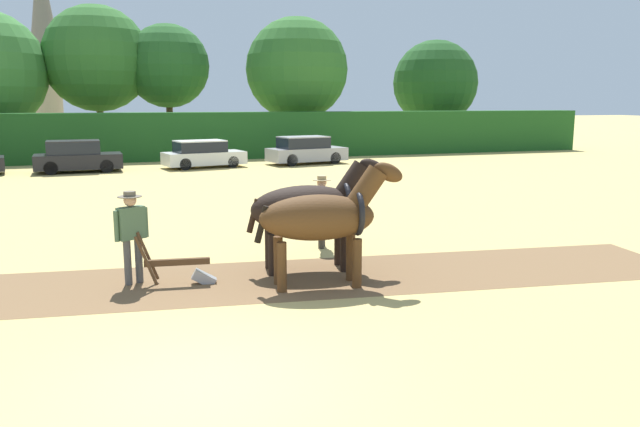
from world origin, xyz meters
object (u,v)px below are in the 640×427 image
object	(u,v)px
tree_center_left	(97,59)
parked_car_center	(203,154)
tree_center_right	(297,69)
draft_horse_lead_right	(312,208)
farmer_at_plow	(132,229)
tree_right	(435,83)
tree_center	(168,66)
farmer_beside_team	(322,205)
parked_car_center_right	(306,151)
draft_horse_lead_left	(324,217)
plow	(184,269)
church_spire	(44,39)
parked_car_center_left	(77,157)

from	to	relation	value
tree_center_left	parked_car_center	world-z (taller)	tree_center_left
tree_center_right	draft_horse_lead_right	world-z (taller)	tree_center_right
farmer_at_plow	parked_car_center	xyz separation A→B (m)	(4.14, 21.12, -0.38)
parked_car_center	tree_right	bearing A→B (deg)	17.43
tree_center	draft_horse_lead_right	distance (m)	31.94
tree_center_left	farmer_beside_team	world-z (taller)	tree_center_left
tree_center_right	tree_right	world-z (taller)	tree_center_right
parked_car_center	parked_car_center_right	distance (m)	5.75
draft_horse_lead_left	plow	distance (m)	2.87
church_spire	parked_car_center_left	bearing A→B (deg)	-82.92
plow	farmer_beside_team	bearing A→B (deg)	38.11
draft_horse_lead_left	farmer_beside_team	bearing A→B (deg)	79.19
tree_center_right	parked_car_center_right	xyz separation A→B (m)	(-2.02, -8.75, -4.90)
draft_horse_lead_right	parked_car_center_right	size ratio (longest dim) A/B	0.65
plow	parked_car_center	size ratio (longest dim) A/B	0.34
draft_horse_lead_right	farmer_beside_team	bearing A→B (deg)	72.81
tree_center	tree_center_right	world-z (taller)	tree_center_right
draft_horse_lead_left	tree_right	bearing A→B (deg)	65.49
tree_center_left	tree_center_right	world-z (taller)	tree_center_left
draft_horse_lead_left	parked_car_center_right	world-z (taller)	draft_horse_lead_left
church_spire	parked_car_center_right	distance (m)	35.87
tree_center_left	tree_center_right	bearing A→B (deg)	-8.79
tree_center_right	parked_car_center_left	distance (m)	17.43
farmer_at_plow	parked_car_center_left	size ratio (longest dim) A/B	0.43
tree_center_right	draft_horse_lead_left	world-z (taller)	tree_center_right
tree_right	parked_car_center_right	size ratio (longest dim) A/B	1.76
draft_horse_lead_left	parked_car_center_right	distance (m)	23.48
tree_center_left	farmer_at_plow	distance (m)	32.50
draft_horse_lead_left	parked_car_center_right	xyz separation A→B (m)	(6.45, 22.57, -0.59)
tree_center_left	tree_center_right	xyz separation A→B (m)	(13.01, -2.01, -0.56)
tree_center_right	plow	world-z (taller)	tree_center_right
parked_car_center_left	parked_car_center	size ratio (longest dim) A/B	0.94
tree_center	tree_center_right	size ratio (longest dim) A/B	0.93
tree_center_left	farmer_at_plow	world-z (taller)	tree_center_left
tree_center_left	tree_center	xyz separation A→B (m)	(4.46, -0.55, -0.43)
church_spire	farmer_beside_team	distance (m)	52.31
church_spire	plow	bearing A→B (deg)	-82.55
tree_right	farmer_at_plow	size ratio (longest dim) A/B	4.50
farmer_beside_team	plow	bearing A→B (deg)	-122.79
tree_center	parked_car_center_right	size ratio (longest dim) A/B	1.86
tree_center_right	tree_right	xyz separation A→B (m)	(11.54, 1.63, -0.78)
tree_right	farmer_beside_team	world-z (taller)	tree_right
tree_center_left	plow	world-z (taller)	tree_center_left
tree_center_left	draft_horse_lead_left	world-z (taller)	tree_center_left
church_spire	plow	size ratio (longest dim) A/B	11.50
plow	parked_car_center_right	distance (m)	23.47
tree_center	farmer_beside_team	bearing A→B (deg)	-88.00
farmer_at_plow	parked_car_center_left	xyz separation A→B (m)	(-2.08, 20.87, -0.32)
church_spire	parked_car_center_left	size ratio (longest dim) A/B	4.16
draft_horse_lead_left	plow	world-z (taller)	draft_horse_lead_left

